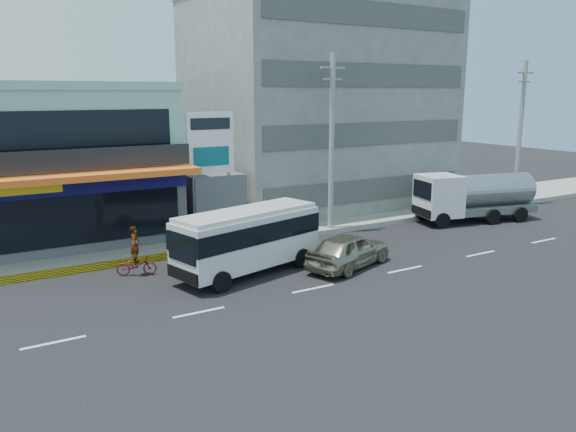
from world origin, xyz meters
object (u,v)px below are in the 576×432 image
object	(u,v)px
concrete_building	(317,105)
satellite_dish	(207,171)
motorcycle_rider	(136,259)
billboard	(210,150)
utility_pole_near	(332,143)
minibus	(247,236)
sedan	(349,250)
tanker_truck	(472,196)
utility_pole_far	(520,132)
shop_building	(46,167)

from	to	relation	value
concrete_building	satellite_dish	bearing A→B (deg)	-158.20
satellite_dish	motorcycle_rider	bearing A→B (deg)	-135.90
billboard	utility_pole_near	bearing A→B (deg)	-15.48
minibus	sedan	distance (m)	4.75
utility_pole_near	motorcycle_rider	size ratio (longest dim) A/B	4.49
satellite_dish	tanker_truck	distance (m)	16.33
concrete_building	tanker_truck	bearing A→B (deg)	-61.93
billboard	tanker_truck	bearing A→B (deg)	-13.98
satellite_dish	utility_pole_far	distance (m)	22.35
tanker_truck	minibus	bearing A→B (deg)	-172.65
billboard	tanker_truck	world-z (taller)	billboard
tanker_truck	shop_building	bearing A→B (deg)	159.54
minibus	utility_pole_far	bearing A→B (deg)	10.27
shop_building	minibus	world-z (taller)	shop_building
billboard	concrete_building	bearing A→B (deg)	28.92
sedan	billboard	bearing A→B (deg)	5.30
concrete_building	satellite_dish	distance (m)	11.30
utility_pole_near	sedan	distance (m)	7.81
tanker_truck	concrete_building	bearing A→B (deg)	118.07
utility_pole_far	sedan	xyz separation A→B (m)	(-19.00, -5.76, -4.33)
shop_building	concrete_building	size ratio (longest dim) A/B	0.77
minibus	tanker_truck	bearing A→B (deg)	7.35
utility_pole_far	tanker_truck	size ratio (longest dim) A/B	1.26
shop_building	minibus	distance (m)	12.84
motorcycle_rider	sedan	bearing A→B (deg)	-23.45
sedan	utility_pole_far	bearing A→B (deg)	-92.66
shop_building	tanker_truck	world-z (taller)	shop_building
sedan	satellite_dish	bearing A→B (deg)	-1.77
satellite_dish	utility_pole_near	world-z (taller)	utility_pole_near
minibus	shop_building	bearing A→B (deg)	121.43
shop_building	sedan	size ratio (longest dim) A/B	2.59
concrete_building	sedan	xyz separation A→B (m)	(-7.00, -13.36, -6.18)
utility_pole_near	utility_pole_far	xyz separation A→B (m)	(16.00, 0.00, 0.00)
shop_building	concrete_building	xyz separation A→B (m)	(18.00, 1.05, 3.00)
utility_pole_far	minibus	size ratio (longest dim) A/B	1.38
minibus	satellite_dish	bearing A→B (deg)	79.83
billboard	sedan	bearing A→B (deg)	-65.17
utility_pole_near	minibus	size ratio (longest dim) A/B	1.38
shop_building	utility_pole_far	size ratio (longest dim) A/B	1.24
utility_pole_far	minibus	world-z (taller)	utility_pole_far
utility_pole_near	tanker_truck	distance (m)	10.05
shop_building	concrete_building	bearing A→B (deg)	3.35
billboard	utility_pole_near	size ratio (longest dim) A/B	0.69
utility_pole_near	sedan	xyz separation A→B (m)	(-3.00, -5.76, -4.33)
concrete_building	sedan	distance (m)	16.31
utility_pole_far	tanker_truck	bearing A→B (deg)	-162.88
concrete_building	utility_pole_near	distance (m)	8.79
concrete_building	motorcycle_rider	xyz separation A→B (m)	(-15.75, -9.57, -6.27)
concrete_building	sedan	size ratio (longest dim) A/B	3.34
utility_pole_far	sedan	size ratio (longest dim) A/B	2.09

